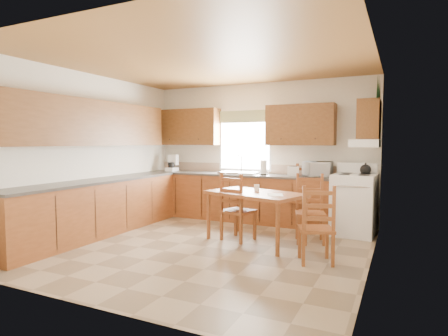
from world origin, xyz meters
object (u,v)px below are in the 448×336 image
at_px(stove, 354,205).
at_px(chair_near_left, 238,207).
at_px(chair_far_right, 310,209).
at_px(chair_far_left, 301,197).
at_px(microwave, 318,169).
at_px(dining_table, 255,217).
at_px(chair_near_right, 316,224).

xyz_separation_m(stove, chair_near_left, (-1.61, -1.13, 0.03)).
relative_size(stove, chair_far_right, 0.95).
distance_m(stove, chair_far_left, 0.92).
relative_size(microwave, dining_table, 0.31).
xyz_separation_m(dining_table, chair_far_left, (0.41, 1.26, 0.18)).
height_order(dining_table, chair_far_right, chair_far_right).
bearing_deg(microwave, chair_far_right, -84.20).
relative_size(dining_table, chair_near_left, 1.37).
relative_size(dining_table, chair_far_left, 1.28).
height_order(microwave, chair_far_right, microwave).
bearing_deg(dining_table, chair_near_right, -11.18).
bearing_deg(chair_near_left, chair_near_right, 170.44).
height_order(stove, chair_near_right, chair_near_right).
bearing_deg(chair_far_left, dining_table, -91.08).
bearing_deg(stove, chair_near_right, -94.81).
bearing_deg(chair_near_left, chair_far_left, -104.94).
relative_size(microwave, chair_near_right, 0.46).
bearing_deg(chair_far_right, dining_table, -171.99).
distance_m(dining_table, chair_far_right, 0.85).
distance_m(chair_near_right, chair_far_left, 1.94).
height_order(dining_table, chair_near_left, chair_near_left).
bearing_deg(microwave, chair_near_right, -79.11).
bearing_deg(stove, microwave, 163.02).
distance_m(microwave, chair_far_left, 0.57).
distance_m(chair_near_left, chair_near_right, 1.46).
xyz_separation_m(stove, chair_near_right, (-0.27, -1.72, 0.00)).
distance_m(chair_far_left, chair_far_right, 0.97).
bearing_deg(chair_far_right, chair_far_left, 94.53).
distance_m(stove, dining_table, 1.75).
height_order(dining_table, chair_near_right, chair_near_right).
relative_size(stove, microwave, 2.18).
bearing_deg(chair_far_left, chair_near_left, -102.52).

